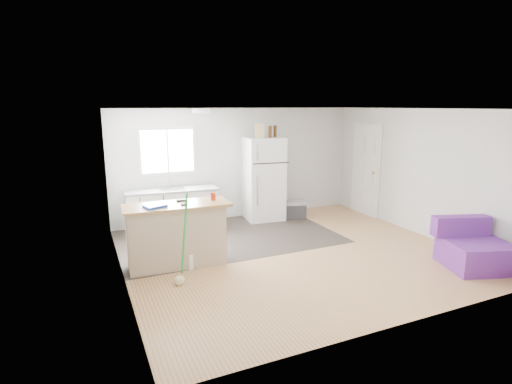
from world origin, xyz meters
TOP-DOWN VIEW (x-y plane):
  - room at (0.00, 0.00)m, footprint 5.51×5.01m
  - vinyl_zone at (-0.73, 1.25)m, footprint 4.05×2.50m
  - window at (-1.55, 2.49)m, footprint 1.18×0.06m
  - interior_door at (2.72, 1.55)m, footprint 0.11×0.92m
  - ceiling_fixture at (-1.20, 1.20)m, footprint 0.30×0.30m
  - kitchen_cabinets at (-1.56, 2.21)m, footprint 1.87×0.72m
  - peninsula at (-1.93, 0.27)m, footprint 1.63×0.69m
  - refrigerator at (0.42, 2.11)m, footprint 0.86×0.82m
  - cooler at (1.07, 1.87)m, footprint 0.58×0.47m
  - purple_seat at (2.25, -1.65)m, footprint 1.12×1.11m
  - cleaner_jug at (-1.77, 0.05)m, footprint 0.15×0.13m
  - mop at (-2.03, -0.40)m, footprint 0.24×0.37m
  - red_cup at (-1.31, 0.30)m, footprint 0.10×0.10m
  - blue_tray at (-2.24, 0.20)m, footprint 0.35×0.30m
  - tool_a at (-1.80, 0.41)m, footprint 0.14×0.06m
  - tool_b at (-1.81, 0.16)m, footprint 0.11×0.08m
  - cardboard_box at (0.32, 2.10)m, footprint 0.22×0.17m
  - bottle_left at (0.52, 2.01)m, footprint 0.09×0.09m
  - bottle_right at (0.70, 2.13)m, footprint 0.08×0.08m

SIDE VIEW (x-z plane):
  - vinyl_zone at x=-0.73m, z-range 0.00..0.00m
  - cleaner_jug at x=-1.77m, z-range -0.02..0.27m
  - cooler at x=1.07m, z-range 0.00..0.38m
  - mop at x=-2.03m, z-range -0.43..0.89m
  - purple_seat at x=2.25m, z-range -0.10..0.64m
  - kitchen_cabinets at x=-1.56m, z-range -0.12..0.96m
  - peninsula at x=-1.93m, z-range 0.01..0.99m
  - refrigerator at x=0.42m, z-range 0.00..1.78m
  - tool_b at x=-1.81m, z-range 0.99..1.01m
  - tool_a at x=-1.80m, z-range 0.99..1.02m
  - blue_tray at x=-2.24m, z-range 0.99..1.02m
  - interior_door at x=2.72m, z-range -0.03..2.07m
  - red_cup at x=-1.31m, z-range 0.99..1.11m
  - room at x=0.00m, z-range -0.01..2.41m
  - window at x=-1.55m, z-range 1.06..2.04m
  - bottle_left at x=0.52m, z-range 1.78..2.03m
  - bottle_right at x=0.70m, z-range 1.78..2.03m
  - cardboard_box at x=0.32m, z-range 1.78..2.08m
  - ceiling_fixture at x=-1.20m, z-range 2.32..2.40m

